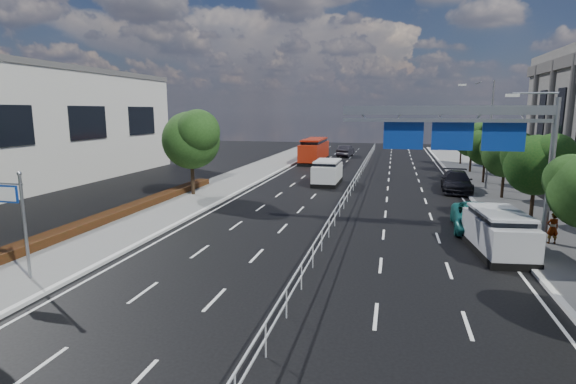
% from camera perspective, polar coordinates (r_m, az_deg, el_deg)
% --- Properties ---
extents(ground, '(160.00, 160.00, 0.00)m').
position_cam_1_polar(ground, '(15.71, 0.50, -14.46)').
color(ground, black).
rests_on(ground, ground).
extents(sidewalk_near, '(5.00, 140.00, 0.14)m').
position_cam_1_polar(sidewalk_near, '(21.22, -31.88, -9.17)').
color(sidewalk_near, slate).
rests_on(sidewalk_near, ground).
extents(kerb_near, '(0.25, 140.00, 0.15)m').
position_cam_1_polar(kerb_near, '(19.58, -26.61, -10.26)').
color(kerb_near, silver).
rests_on(kerb_near, ground).
extents(median_fence, '(0.05, 85.00, 1.02)m').
position_cam_1_polar(median_fence, '(37.05, 8.21, 0.78)').
color(median_fence, silver).
rests_on(median_fence, ground).
extents(hedge_near, '(1.00, 36.00, 0.44)m').
position_cam_1_polar(hedge_near, '(25.82, -26.97, -4.79)').
color(hedge_near, black).
rests_on(hedge_near, sidewalk_near).
extents(toilet_sign, '(1.62, 0.18, 4.34)m').
position_cam_1_polar(toilet_sign, '(20.14, -31.55, -1.64)').
color(toilet_sign, gray).
rests_on(toilet_sign, ground).
extents(overhead_gantry, '(10.24, 0.38, 7.45)m').
position_cam_1_polar(overhead_gantry, '(24.25, 21.95, 7.26)').
color(overhead_gantry, gray).
rests_on(overhead_gantry, ground).
extents(streetlight_far, '(2.78, 2.40, 9.00)m').
position_cam_1_polar(streetlight_far, '(40.61, 23.90, 7.49)').
color(streetlight_far, gray).
rests_on(streetlight_far, ground).
extents(near_tree_back, '(4.84, 4.51, 6.69)m').
position_cam_1_polar(near_tree_back, '(35.33, -12.13, 6.87)').
color(near_tree_back, black).
rests_on(near_tree_back, ground).
extents(far_tree_d, '(3.85, 3.59, 5.34)m').
position_cam_1_polar(far_tree_d, '(29.67, 29.09, 3.41)').
color(far_tree_d, black).
rests_on(far_tree_d, ground).
extents(far_tree_e, '(3.63, 3.38, 5.13)m').
position_cam_1_polar(far_tree_e, '(36.92, 25.97, 4.56)').
color(far_tree_e, black).
rests_on(far_tree_e, ground).
extents(far_tree_f, '(3.52, 3.28, 5.02)m').
position_cam_1_polar(far_tree_f, '(44.25, 23.88, 5.42)').
color(far_tree_f, black).
rests_on(far_tree_f, ground).
extents(far_tree_g, '(3.96, 3.69, 5.45)m').
position_cam_1_polar(far_tree_g, '(51.61, 22.41, 6.39)').
color(far_tree_g, black).
rests_on(far_tree_g, ground).
extents(far_tree_h, '(3.41, 3.18, 4.91)m').
position_cam_1_polar(far_tree_h, '(59.04, 21.26, 6.54)').
color(far_tree_h, black).
rests_on(far_tree_h, ground).
extents(white_minivan, '(2.22, 5.07, 2.20)m').
position_cam_1_polar(white_minivan, '(40.71, 5.02, 2.49)').
color(white_minivan, black).
rests_on(white_minivan, ground).
extents(red_bus, '(2.45, 10.18, 3.04)m').
position_cam_1_polar(red_bus, '(58.13, 3.36, 5.35)').
color(red_bus, black).
rests_on(red_bus, ground).
extents(near_car_silver, '(2.11, 4.41, 1.45)m').
position_cam_1_polar(near_car_silver, '(42.74, 4.85, 2.39)').
color(near_car_silver, silver).
rests_on(near_car_silver, ground).
extents(near_car_dark, '(2.16, 5.05, 1.62)m').
position_cam_1_polar(near_car_dark, '(65.96, 7.32, 5.19)').
color(near_car_dark, black).
rests_on(near_car_dark, ground).
extents(silver_minivan, '(2.64, 5.12, 2.04)m').
position_cam_1_polar(silver_minivan, '(23.05, 25.17, -4.70)').
color(silver_minivan, black).
rests_on(silver_minivan, ground).
extents(parked_car_teal, '(2.77, 5.49, 1.49)m').
position_cam_1_polar(parked_car_teal, '(26.96, 22.84, -3.02)').
color(parked_car_teal, '#186C66').
rests_on(parked_car_teal, ground).
extents(parked_car_dark, '(2.62, 5.82, 1.66)m').
position_cam_1_polar(parked_car_dark, '(39.47, 20.61, 1.25)').
color(parked_car_dark, black).
rests_on(parked_car_dark, ground).
extents(pedestrian_a, '(0.63, 0.48, 1.57)m').
position_cam_1_polar(pedestrian_a, '(25.53, 30.58, -3.96)').
color(pedestrian_a, gray).
rests_on(pedestrian_a, sidewalk_far).
extents(pedestrian_b, '(0.95, 0.84, 1.65)m').
position_cam_1_polar(pedestrian_b, '(34.02, 30.58, -0.65)').
color(pedestrian_b, gray).
rests_on(pedestrian_b, sidewalk_far).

